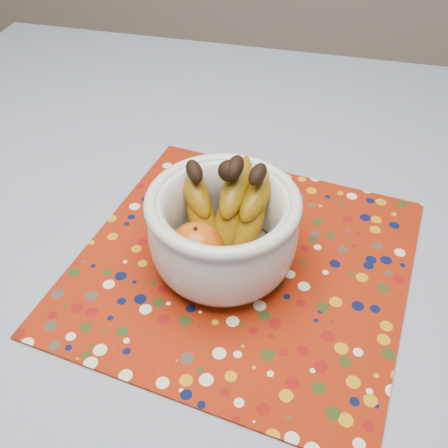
% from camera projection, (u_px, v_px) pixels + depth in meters
% --- Properties ---
extents(table, '(1.20, 1.20, 0.75)m').
position_uv_depth(table, '(187.00, 275.00, 0.83)').
color(table, brown).
rests_on(table, ground).
extents(tablecloth, '(1.32, 1.32, 0.01)m').
position_uv_depth(tablecloth, '(185.00, 238.00, 0.78)').
color(tablecloth, slate).
rests_on(tablecloth, table).
extents(placemat, '(0.50, 0.50, 0.00)m').
position_uv_depth(placemat, '(243.00, 264.00, 0.73)').
color(placemat, maroon).
rests_on(placemat, tablecloth).
extents(fruit_bowl, '(0.22, 0.21, 0.15)m').
position_uv_depth(fruit_bowl, '(223.00, 221.00, 0.69)').
color(fruit_bowl, silver).
rests_on(fruit_bowl, placemat).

